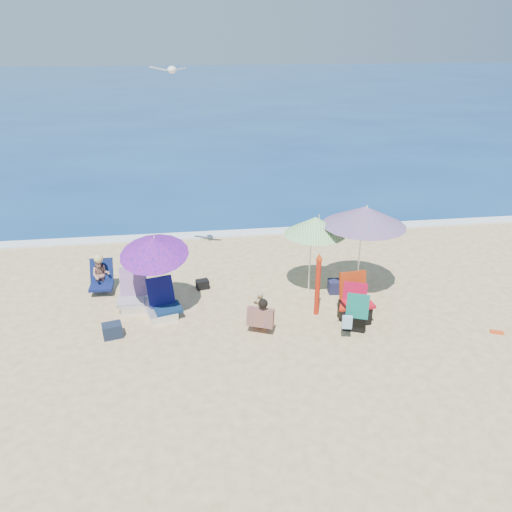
{
  "coord_description": "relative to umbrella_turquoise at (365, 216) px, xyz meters",
  "views": [
    {
      "loc": [
        -1.65,
        -8.69,
        5.48
      ],
      "look_at": [
        -0.3,
        1.0,
        1.1
      ],
      "focal_mm": 35.42,
      "sensor_mm": 36.0,
      "label": 1
    }
  ],
  "objects": [
    {
      "name": "person_left",
      "position": [
        -5.8,
        0.82,
        -1.41
      ],
      "size": [
        0.52,
        0.64,
        0.94
      ],
      "color": "#A97465",
      "rests_on": "ground"
    },
    {
      "name": "chair_rainbow",
      "position": [
        -5.01,
        -0.03,
        -1.62
      ],
      "size": [
        0.68,
        0.74,
        0.82
      ],
      "color": "#F28555",
      "rests_on": "ground"
    },
    {
      "name": "camp_chair_right",
      "position": [
        -0.58,
        -1.46,
        -1.52
      ],
      "size": [
        0.71,
        0.96,
        0.88
      ],
      "color": "red",
      "rests_on": "ground"
    },
    {
      "name": "umbrella_blue",
      "position": [
        -4.48,
        -0.4,
        -0.28
      ],
      "size": [
        1.56,
        1.61,
        1.9
      ],
      "color": "white",
      "rests_on": "ground"
    },
    {
      "name": "bag_navy_b",
      "position": [
        -0.49,
        0.03,
        -1.69
      ],
      "size": [
        0.42,
        0.33,
        0.3
      ],
      "color": "#1A1C3B",
      "rests_on": "ground"
    },
    {
      "name": "person_center",
      "position": [
        -2.44,
        -1.25,
        -1.46
      ],
      "size": [
        0.6,
        0.69,
        0.78
      ],
      "color": "tan",
      "rests_on": "ground"
    },
    {
      "name": "umbrella_turquoise",
      "position": [
        0.0,
        0.0,
        0.0
      ],
      "size": [
        2.07,
        2.07,
        2.09
      ],
      "color": "silver",
      "rests_on": "ground"
    },
    {
      "name": "chair_navy",
      "position": [
        -4.39,
        -0.49,
        -1.63
      ],
      "size": [
        0.79,
        0.83,
        0.78
      ],
      "color": "#0B2140",
      "rests_on": "ground"
    },
    {
      "name": "seagull",
      "position": [
        -3.93,
        1.43,
        2.9
      ],
      "size": [
        0.79,
        0.48,
        0.15
      ],
      "color": "white"
    },
    {
      "name": "orange_item",
      "position": [
        2.18,
        -2.06,
        -1.82
      ],
      "size": [
        0.27,
        0.2,
        0.03
      ],
      "color": "#D84216",
      "rests_on": "ground"
    },
    {
      "name": "foam",
      "position": [
        -2.08,
        3.96,
        -1.82
      ],
      "size": [
        120.0,
        0.5,
        0.04
      ],
      "color": "white",
      "rests_on": "ground"
    },
    {
      "name": "furled_umbrella",
      "position": [
        -1.19,
        -0.84,
        -1.07
      ],
      "size": [
        0.15,
        0.15,
        1.39
      ],
      "color": "#B3200C",
      "rests_on": "ground"
    },
    {
      "name": "bag_navy_a",
      "position": [
        -5.35,
        -1.15,
        -1.7
      ],
      "size": [
        0.42,
        0.34,
        0.28
      ],
      "color": "#172033",
      "rests_on": "ground"
    },
    {
      "name": "umbrella_striped",
      "position": [
        -1.02,
        0.21,
        -0.25
      ],
      "size": [
        1.65,
        1.65,
        1.82
      ],
      "color": "white",
      "rests_on": "ground"
    },
    {
      "name": "ground",
      "position": [
        -2.08,
        -1.14,
        -1.84
      ],
      "size": [
        120.0,
        120.0,
        0.0
      ],
      "color": "#D8BC84",
      "rests_on": "ground"
    },
    {
      "name": "camp_chair_left",
      "position": [
        -0.48,
        -1.19,
        -1.54
      ],
      "size": [
        0.65,
        0.65,
        1.0
      ],
      "color": "#B80D1E",
      "rests_on": "ground"
    },
    {
      "name": "bag_black_a",
      "position": [
        -3.52,
        0.65,
        -1.73
      ],
      "size": [
        0.32,
        0.26,
        0.21
      ],
      "color": "black",
      "rests_on": "ground"
    },
    {
      "name": "sea",
      "position": [
        -2.08,
        43.86,
        -1.89
      ],
      "size": [
        120.0,
        80.0,
        0.12
      ],
      "color": "navy",
      "rests_on": "ground"
    }
  ]
}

